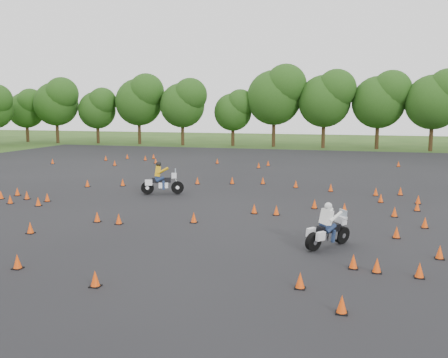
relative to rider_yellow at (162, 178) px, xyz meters
The scene contains 6 objects.
ground 6.41m from the rider_yellow, 51.32° to the right, with size 140.00×140.00×0.00m, color #2D5119.
asphalt_pad 4.21m from the rider_yellow, 14.91° to the left, with size 62.00×62.00×0.00m, color black.
treeline 31.06m from the rider_yellow, 79.24° to the left, with size 86.99×32.36×10.76m.
traffic_cones 4.00m from the rider_yellow, 15.29° to the left, with size 36.09×33.09×0.45m.
rider_yellow is the anchor object (origin of this frame).
rider_white 13.15m from the rider_yellow, 40.93° to the right, with size 2.21×0.68×1.70m, color white, non-canonical shape.
Camera 1 is at (6.95, -21.68, 5.11)m, focal length 40.00 mm.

